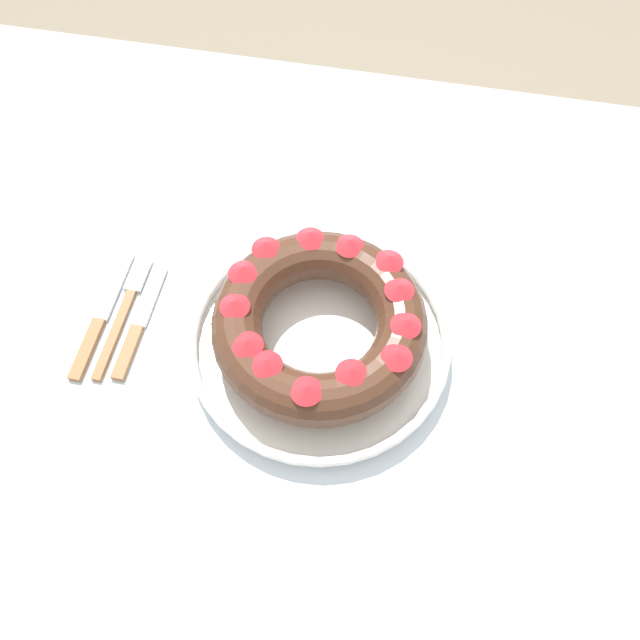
{
  "coord_description": "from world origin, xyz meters",
  "views": [
    {
      "loc": [
        0.06,
        -0.35,
        1.46
      ],
      "look_at": [
        -0.01,
        0.0,
        0.82
      ],
      "focal_mm": 35.0,
      "sensor_mm": 36.0,
      "label": 1
    }
  ],
  "objects_px": {
    "serving_dish": "(320,338)",
    "fork": "(125,307)",
    "cake_knife": "(137,328)",
    "bundt_cake": "(320,319)",
    "serving_knife": "(99,322)"
  },
  "relations": [
    {
      "from": "serving_dish",
      "to": "fork",
      "type": "distance_m",
      "value": 0.26
    },
    {
      "from": "bundt_cake",
      "to": "cake_knife",
      "type": "bearing_deg",
      "value": -173.81
    },
    {
      "from": "serving_dish",
      "to": "cake_knife",
      "type": "distance_m",
      "value": 0.24
    },
    {
      "from": "serving_dish",
      "to": "fork",
      "type": "height_order",
      "value": "serving_dish"
    },
    {
      "from": "fork",
      "to": "cake_knife",
      "type": "distance_m",
      "value": 0.04
    },
    {
      "from": "bundt_cake",
      "to": "fork",
      "type": "bearing_deg",
      "value": 179.66
    },
    {
      "from": "serving_dish",
      "to": "cake_knife",
      "type": "bearing_deg",
      "value": -173.82
    },
    {
      "from": "serving_dish",
      "to": "serving_knife",
      "type": "height_order",
      "value": "serving_dish"
    },
    {
      "from": "bundt_cake",
      "to": "serving_knife",
      "type": "distance_m",
      "value": 0.29
    },
    {
      "from": "serving_dish",
      "to": "bundt_cake",
      "type": "distance_m",
      "value": 0.05
    },
    {
      "from": "bundt_cake",
      "to": "cake_knife",
      "type": "xyz_separation_m",
      "value": [
        -0.23,
        -0.03,
        -0.06
      ]
    },
    {
      "from": "serving_knife",
      "to": "cake_knife",
      "type": "xyz_separation_m",
      "value": [
        0.05,
        0.0,
        0.0
      ]
    },
    {
      "from": "serving_dish",
      "to": "cake_knife",
      "type": "relative_size",
      "value": 1.92
    },
    {
      "from": "serving_dish",
      "to": "bundt_cake",
      "type": "xyz_separation_m",
      "value": [
        0.0,
        0.0,
        0.05
      ]
    },
    {
      "from": "fork",
      "to": "bundt_cake",
      "type": "bearing_deg",
      "value": 5.21
    }
  ]
}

